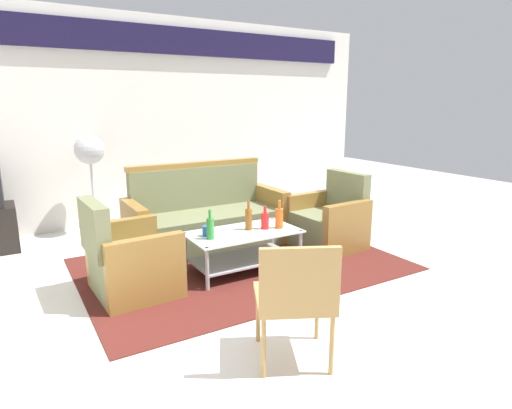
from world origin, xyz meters
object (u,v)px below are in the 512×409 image
object	(u,v)px
couch	(206,221)
wicker_chair	(296,294)
pedestal_fan	(90,156)
bottle_orange	(279,218)
bottle_red	(265,220)
coffee_table	(243,245)
bottle_brown	(249,219)
armchair_left	(130,262)
armchair_right	(329,223)
bottle_green	(210,228)
cup	(207,231)

from	to	relation	value
couch	wicker_chair	xyz separation A→B (m)	(-0.49, -2.42, 0.18)
pedestal_fan	bottle_orange	bearing A→B (deg)	-56.23
pedestal_fan	bottle_red	bearing A→B (deg)	-58.36
coffee_table	bottle_brown	world-z (taller)	bottle_brown
armchair_left	bottle_brown	distance (m)	1.21
armchair_right	bottle_green	world-z (taller)	armchair_right
coffee_table	bottle_green	world-z (taller)	bottle_green
armchair_right	coffee_table	size ratio (longest dim) A/B	0.77
pedestal_fan	coffee_table	bearing A→B (deg)	-63.15
armchair_right	bottle_brown	distance (m)	1.18
armchair_right	bottle_brown	bearing A→B (deg)	93.17
bottle_red	cup	size ratio (longest dim) A/B	2.33
bottle_orange	couch	bearing A→B (deg)	112.48
bottle_orange	pedestal_fan	bearing A→B (deg)	123.77
bottle_green	wicker_chair	xyz separation A→B (m)	(-0.12, -1.52, -0.02)
couch	armchair_right	xyz separation A→B (m)	(1.24, -0.70, -0.03)
armchair_left	pedestal_fan	size ratio (longest dim) A/B	0.67
coffee_table	bottle_brown	xyz separation A→B (m)	(0.08, 0.03, 0.25)
armchair_left	bottle_red	size ratio (longest dim) A/B	3.65
bottle_brown	bottle_green	xyz separation A→B (m)	(-0.45, -0.08, -0.01)
coffee_table	wicker_chair	world-z (taller)	wicker_chair
bottle_green	wicker_chair	world-z (taller)	wicker_chair
couch	coffee_table	size ratio (longest dim) A/B	1.64
couch	bottle_green	world-z (taller)	couch
armchair_right	wicker_chair	distance (m)	2.45
armchair_right	pedestal_fan	size ratio (longest dim) A/B	0.67
bottle_orange	cup	world-z (taller)	bottle_orange
bottle_orange	wicker_chair	distance (m)	1.73
couch	bottle_green	xyz separation A→B (m)	(-0.37, -0.91, 0.20)
coffee_table	bottle_orange	size ratio (longest dim) A/B	3.83
armchair_left	cup	xyz separation A→B (m)	(0.73, -0.01, 0.17)
armchair_left	bottle_green	xyz separation A→B (m)	(0.73, -0.11, 0.23)
cup	wicker_chair	bearing A→B (deg)	-94.45
armchair_left	armchair_right	distance (m)	2.33
bottle_brown	bottle_green	world-z (taller)	bottle_brown
bottle_brown	pedestal_fan	xyz separation A→B (m)	(-1.10, 1.99, 0.49)
armchair_left	coffee_table	size ratio (longest dim) A/B	0.77
bottle_brown	armchair_left	bearing A→B (deg)	178.57
armchair_left	cup	bearing A→B (deg)	86.42
coffee_table	pedestal_fan	bearing A→B (deg)	116.85
bottle_brown	coffee_table	bearing A→B (deg)	-157.67
coffee_table	pedestal_fan	size ratio (longest dim) A/B	0.87
coffee_table	cup	world-z (taller)	cup
coffee_table	pedestal_fan	xyz separation A→B (m)	(-1.02, 2.02, 0.74)
bottle_red	coffee_table	bearing A→B (deg)	174.05
armchair_left	pedestal_fan	distance (m)	2.09
coffee_table	bottle_red	xyz separation A→B (m)	(0.24, -0.02, 0.23)
armchair_left	bottle_green	world-z (taller)	armchair_left
bottle_orange	pedestal_fan	xyz separation A→B (m)	(-1.40, 2.09, 0.49)
bottle_brown	cup	bearing A→B (deg)	177.90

